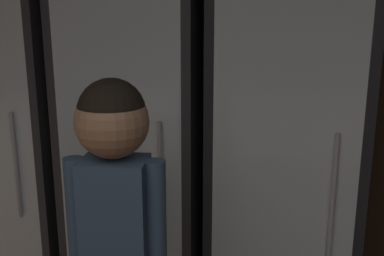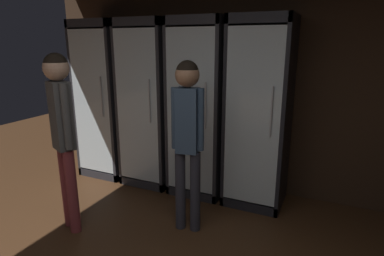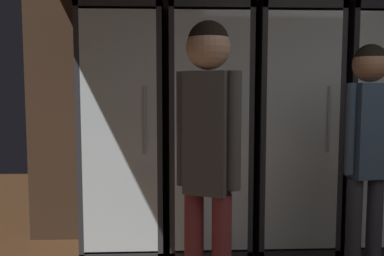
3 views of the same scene
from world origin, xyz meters
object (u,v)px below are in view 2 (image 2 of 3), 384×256
at_px(cooler_center, 202,110).
at_px(shopper_far, 62,122).
at_px(cooler_left, 152,105).
at_px(cooler_right, 260,116).
at_px(cooler_far_left, 108,101).
at_px(shopper_near, 187,127).

bearing_deg(cooler_center, shopper_far, -120.66).
bearing_deg(cooler_center, cooler_left, -179.84).
bearing_deg(cooler_right, cooler_far_left, -179.95).
xyz_separation_m(cooler_left, cooler_right, (1.38, 0.00, -0.00)).
xyz_separation_m(cooler_center, shopper_near, (0.24, -0.89, 0.03)).
relative_size(cooler_far_left, cooler_right, 1.00).
distance_m(cooler_far_left, cooler_left, 0.69).
bearing_deg(cooler_far_left, cooler_left, -0.05).
height_order(cooler_left, cooler_right, same).
distance_m(cooler_center, shopper_near, 0.93).
relative_size(cooler_right, shopper_far, 1.21).
xyz_separation_m(cooler_right, shopper_far, (-1.50, -1.36, 0.08)).
height_order(cooler_left, shopper_near, cooler_left).
bearing_deg(cooler_left, cooler_right, 0.11).
distance_m(cooler_left, shopper_far, 1.36).
bearing_deg(shopper_near, cooler_left, 136.25).
bearing_deg(cooler_left, cooler_center, 0.16).
relative_size(cooler_center, shopper_far, 1.21).
relative_size(cooler_left, shopper_far, 1.21).
xyz_separation_m(cooler_far_left, shopper_far, (0.58, -1.36, 0.07)).
distance_m(cooler_far_left, shopper_near, 1.85).
height_order(cooler_far_left, cooler_right, same).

